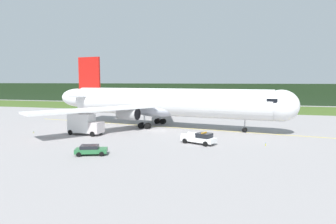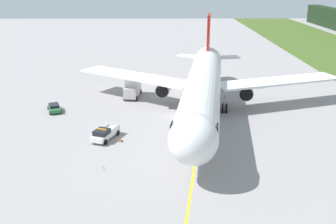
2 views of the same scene
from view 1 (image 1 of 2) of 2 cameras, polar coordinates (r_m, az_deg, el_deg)
ground at (r=59.04m, az=-2.13°, el=-3.52°), size 320.00×320.00×0.00m
grass_verge at (r=109.70m, az=6.23°, el=0.82°), size 320.00×30.44×0.04m
distant_tree_line at (r=131.95m, az=7.87°, el=3.50°), size 288.00×5.34×8.54m
taxiway_centerline_main at (r=63.49m, az=-0.37°, el=-2.85°), size 67.97×10.07×0.01m
airliner at (r=63.14m, az=-0.82°, el=1.77°), size 53.68×49.80×15.19m
ops_pickup_truck at (r=46.63m, az=6.03°, el=-4.96°), size 5.81×3.90×1.94m
catering_truck at (r=56.33m, az=-15.56°, el=-2.17°), size 6.62×3.27×3.99m
staff_car at (r=40.96m, az=-14.43°, el=-6.92°), size 4.49×3.21×1.30m
apron_cone at (r=48.98m, az=7.46°, el=-5.15°), size 0.52×0.52×0.65m
taxiway_edge_light_east at (r=47.42m, az=18.01°, el=-5.82°), size 0.12×0.12×0.48m
taxiway_edge_light_west at (r=61.33m, az=-24.12°, el=-3.48°), size 0.12×0.12×0.40m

